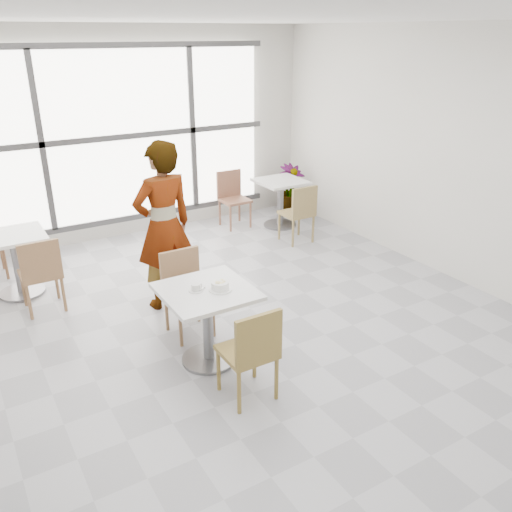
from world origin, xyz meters
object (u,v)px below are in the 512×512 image
chair_near (252,349)px  coffee_cup (196,288)px  oatmeal_bowl (220,286)px  bg_chair_right_near (300,210)px  plant_right (291,189)px  main_table (207,312)px  bg_table_left (16,256)px  person (164,227)px  bg_table_right (280,196)px  bg_chair_left_near (41,271)px  bg_chair_right_far (232,195)px  chair_far (185,287)px

chair_near → coffee_cup: (-0.14, 0.74, 0.28)m
oatmeal_bowl → bg_chair_right_near: size_ratio=0.24×
bg_chair_right_near → plant_right: bg_chair_right_near is taller
oatmeal_bowl → bg_chair_right_near: bearing=41.6°
main_table → bg_table_left: size_ratio=1.07×
person → bg_table_right: 3.02m
bg_table_left → plant_right: (4.47, 0.86, -0.07)m
bg_chair_left_near → coffee_cup: bearing=120.5°
chair_near → bg_table_left: 3.40m
main_table → bg_table_left: (-1.29, 2.41, -0.04)m
chair_near → bg_chair_right_near: (2.45, 2.76, 0.00)m
coffee_cup → bg_chair_right_near: (2.59, 2.02, -0.28)m
oatmeal_bowl → bg_table_right: (2.57, 2.89, -0.31)m
person → bg_chair_left_near: (-1.24, 0.52, -0.44)m
chair_near → coffee_cup: 0.80m
coffee_cup → bg_table_left: 2.69m
main_table → bg_chair_right_far: bg_chair_right_far is taller
bg_chair_left_near → bg_chair_right_far: 3.49m
bg_chair_right_far → bg_chair_right_near: bearing=-69.0°
oatmeal_bowl → coffee_cup: 0.22m
oatmeal_bowl → main_table: bearing=145.1°
main_table → coffee_cup: coffee_cup is taller
coffee_cup → person: person is taller
chair_near → chair_far: same height
person → bg_chair_right_far: bearing=-140.7°
bg_chair_left_near → bg_chair_right_near: bearing=-175.9°
chair_far → oatmeal_bowl: 0.76m
coffee_cup → bg_chair_left_near: (-1.04, 1.76, -0.28)m
plant_right → chair_near: bearing=-128.1°
main_table → coffee_cup: bearing=163.1°
chair_near → bg_chair_right_far: (1.99, 3.96, 0.00)m
main_table → oatmeal_bowl: 0.30m
main_table → bg_chair_right_near: 3.23m
chair_near → person: (0.06, 1.98, 0.44)m
bg_chair_right_far → plant_right: bearing=0.8°
bg_chair_right_far → oatmeal_bowl: bearing=-120.2°
bg_table_right → bg_chair_left_near: bearing=-164.8°
bg_table_right → plant_right: size_ratio=0.89×
main_table → bg_table_left: bearing=118.2°
oatmeal_bowl → coffee_cup: oatmeal_bowl is taller
person → plant_right: size_ratio=2.24×
bg_chair_right_near → plant_right: (0.68, 1.22, -0.08)m
main_table → bg_chair_right_far: bearing=57.9°
oatmeal_bowl → person: size_ratio=0.11×
main_table → plant_right: (3.18, 3.27, -0.10)m
bg_chair_left_near → plant_right: (4.31, 1.48, -0.08)m
chair_far → person: bearing=84.6°
chair_near → chair_far: 1.34m
chair_far → bg_chair_right_near: size_ratio=1.00×
coffee_cup → bg_table_left: bearing=116.8°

